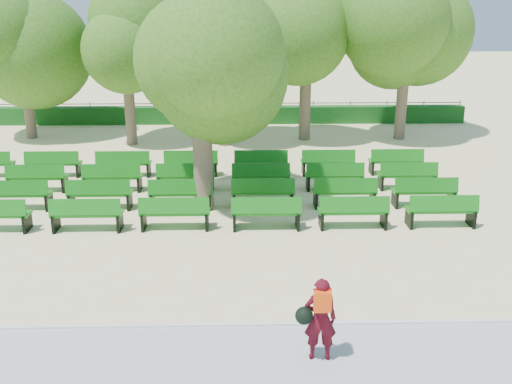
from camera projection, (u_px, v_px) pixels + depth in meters
ground at (206, 216)px, 17.27m from camera, size 120.00×120.00×0.00m
paving at (182, 362)px, 10.24m from camera, size 30.00×2.20×0.06m
curb at (187, 326)px, 11.32m from camera, size 30.00×0.12×0.10m
hedge at (221, 115)px, 30.40m from camera, size 26.00×0.70×0.90m
fence at (221, 122)px, 30.92m from camera, size 26.00×0.10×1.02m
tree_line at (218, 140)px, 26.75m from camera, size 21.80×6.80×7.04m
bench_array at (185, 195)px, 18.82m from camera, size 2.02×0.73×1.25m
tree_among at (200, 63)px, 16.52m from camera, size 4.59×4.59×6.60m
person at (319, 318)px, 10.03m from camera, size 0.75×0.46×1.59m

